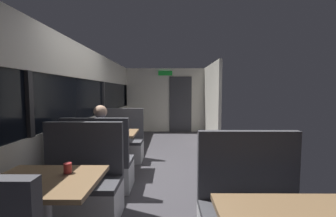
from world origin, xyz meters
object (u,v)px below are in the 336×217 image
Objects in this scene: dining_table_near_window at (45,191)px; bench_mid_window_facing_end at (99,168)px; bench_mid_window_facing_entry at (120,145)px; seated_passenger at (101,153)px; bench_near_window_facing_entry at (80,190)px; coffee_cup_primary at (99,130)px; dining_table_mid_window at (111,138)px; coffee_cup_secondary at (68,168)px.

dining_table_near_window is 0.82× the size of bench_mid_window_facing_end.
seated_passenger is at bearing -90.00° from bench_mid_window_facing_entry.
bench_mid_window_facing_entry is at bearing 90.00° from bench_near_window_facing_entry.
bench_near_window_facing_entry is 0.87× the size of seated_passenger.
coffee_cup_primary is (-0.21, 0.58, 0.25)m from seated_passenger.
dining_table_mid_window is at bearing 90.00° from bench_mid_window_facing_end.
bench_mid_window_facing_entry is at bearing 90.00° from bench_mid_window_facing_end.
seated_passenger reaches higher than coffee_cup_secondary.
coffee_cup_primary and coffee_cup_secondary have the same top height.
dining_table_mid_window is 0.71× the size of seated_passenger.
seated_passenger is (0.00, 0.07, 0.21)m from bench_mid_window_facing_end.
seated_passenger is 1.40m from coffee_cup_secondary.
bench_mid_window_facing_entry reaches higher than dining_table_mid_window.
bench_mid_window_facing_entry is 1.34m from seated_passenger.
bench_mid_window_facing_entry is (0.00, 2.83, -0.31)m from dining_table_near_window.
coffee_cup_primary is 1.00× the size of coffee_cup_secondary.
dining_table_near_window is 0.77m from bench_near_window_facing_entry.
coffee_cup_secondary is at bearing 45.77° from dining_table_near_window.
dining_table_near_window and dining_table_mid_window have the same top height.
dining_table_mid_window is at bearing 90.00° from dining_table_near_window.
bench_mid_window_facing_entry is at bearing 74.35° from coffee_cup_primary.
seated_passenger reaches higher than dining_table_near_window.
dining_table_mid_window is at bearing 93.88° from coffee_cup_secondary.
bench_mid_window_facing_entry reaches higher than coffee_cup_secondary.
dining_table_mid_window is 0.26m from coffee_cup_primary.
seated_passenger is at bearing -70.37° from coffee_cup_primary.
bench_near_window_facing_entry is at bearing -90.00° from seated_passenger.
seated_passenger is 0.67m from coffee_cup_primary.
bench_mid_window_facing_entry is at bearing 90.00° from dining_table_mid_window.
bench_near_window_facing_entry is (0.00, 0.70, -0.31)m from dining_table_near_window.
dining_table_near_window is at bearing -90.00° from dining_table_mid_window.
coffee_cup_secondary is (0.14, -0.56, 0.46)m from bench_near_window_facing_entry.
bench_mid_window_facing_end is 0.22m from seated_passenger.
seated_passenger is at bearing -90.00° from dining_table_mid_window.
coffee_cup_primary reaches higher than dining_table_mid_window.
bench_mid_window_facing_end is 12.22× the size of coffee_cup_secondary.
bench_near_window_facing_entry is 0.83m from seated_passenger.
coffee_cup_secondary is (0.34, -1.95, 0.00)m from coffee_cup_primary.
bench_mid_window_facing_end is 0.83m from coffee_cup_primary.
dining_table_mid_window is 0.77m from bench_mid_window_facing_end.
dining_table_mid_window is at bearing -90.00° from bench_mid_window_facing_entry.
coffee_cup_secondary is at bearing -84.03° from bench_mid_window_facing_end.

